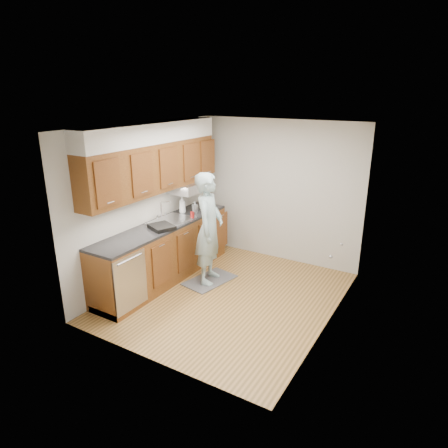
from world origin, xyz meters
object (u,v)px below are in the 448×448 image
Objects in this scene: steel_can at (196,209)px; dish_rack at (162,227)px; person at (209,221)px; soap_bottle_a at (182,204)px; soap_bottle_c at (203,206)px; soap_bottle_b at (195,207)px; soda_can at (192,215)px.

steel_can is 0.98m from dish_rack.
person is at bearing 63.13° from dish_rack.
person is 0.73m from dish_rack.
soap_bottle_a is 0.81× the size of dish_rack.
soap_bottle_b is at bearing -107.90° from soap_bottle_c.
soap_bottle_c is 0.19m from steel_can.
soap_bottle_c is at bearing 83.04° from steel_can.
soap_bottle_c is at bearing 72.10° from soap_bottle_b.
dish_rack is (0.02, -1.17, -0.05)m from soap_bottle_c.
steel_can is at bearing 115.33° from soda_can.
soap_bottle_b is (0.14, 0.17, -0.06)m from soap_bottle_a.
soap_bottle_a is 0.86m from dish_rack.
steel_can is 0.35× the size of dish_rack.
soap_bottle_a reaches higher than soap_bottle_c.
steel_can is (0.17, 0.15, -0.09)m from soap_bottle_a.
soap_bottle_c is 0.41× the size of dish_rack.
person is 0.91m from soap_bottle_c.
soap_bottle_a is (-0.78, 0.36, 0.07)m from person.
person is at bearing -24.87° from soap_bottle_a.
soap_bottle_b is at bearing 118.35° from soda_can.
soap_bottle_b is 0.39m from soda_can.
soap_bottle_a is at bearing 152.83° from soda_can.
soda_can is at bearing -61.65° from soap_bottle_b.
soap_bottle_a is 1.99× the size of soap_bottle_c.
steel_can is (-0.15, 0.32, 0.01)m from soda_can.
soda_can is (-0.45, 0.19, -0.02)m from person.
person reaches higher than dish_rack.
dish_rack is (-0.56, -0.47, -0.05)m from person.
soda_can is 0.67m from dish_rack.
soap_bottle_a is 0.23m from soap_bottle_b.
soap_bottle_b is 0.18m from soap_bottle_c.
soap_bottle_c is 1.32× the size of soda_can.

